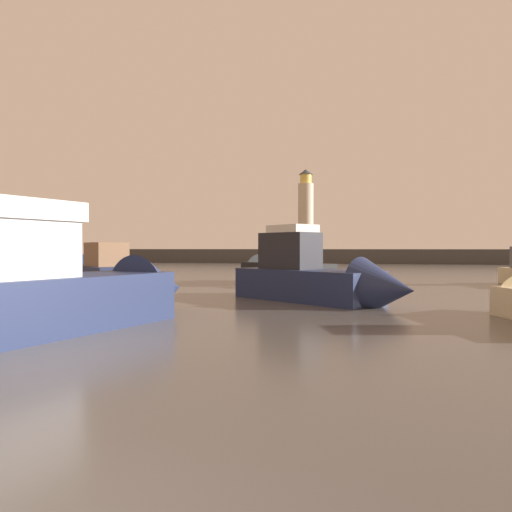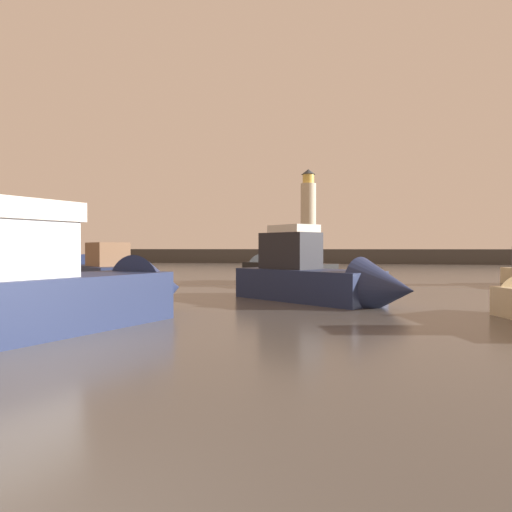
{
  "view_description": "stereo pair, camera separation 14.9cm",
  "coord_description": "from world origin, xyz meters",
  "px_view_note": "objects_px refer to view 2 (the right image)",
  "views": [
    {
      "loc": [
        2.59,
        -2.55,
        2.32
      ],
      "look_at": [
        -0.9,
        16.75,
        1.97
      ],
      "focal_mm": 32.43,
      "sensor_mm": 36.0,
      "label": 1
    },
    {
      "loc": [
        2.74,
        -2.52,
        2.32
      ],
      "look_at": [
        -0.9,
        16.75,
        1.97
      ],
      "focal_mm": 32.43,
      "sensor_mm": 36.0,
      "label": 2
    }
  ],
  "objects_px": {
    "lighthouse": "(308,211)",
    "motorboat_5": "(279,265)",
    "motorboat_2": "(94,273)",
    "motorboat_6": "(78,287)",
    "motorboat_4": "(326,280)"
  },
  "relations": [
    {
      "from": "lighthouse",
      "to": "motorboat_4",
      "type": "height_order",
      "value": "lighthouse"
    },
    {
      "from": "motorboat_2",
      "to": "motorboat_4",
      "type": "height_order",
      "value": "motorboat_4"
    },
    {
      "from": "lighthouse",
      "to": "motorboat_6",
      "type": "distance_m",
      "value": 59.4
    },
    {
      "from": "motorboat_4",
      "to": "motorboat_6",
      "type": "bearing_deg",
      "value": -132.96
    },
    {
      "from": "motorboat_6",
      "to": "motorboat_5",
      "type": "bearing_deg",
      "value": 78.48
    },
    {
      "from": "motorboat_2",
      "to": "motorboat_5",
      "type": "relative_size",
      "value": 1.07
    },
    {
      "from": "lighthouse",
      "to": "motorboat_4",
      "type": "bearing_deg",
      "value": -84.91
    },
    {
      "from": "motorboat_4",
      "to": "lighthouse",
      "type": "bearing_deg",
      "value": 95.09
    },
    {
      "from": "motorboat_2",
      "to": "lighthouse",
      "type": "bearing_deg",
      "value": 78.89
    },
    {
      "from": "motorboat_2",
      "to": "motorboat_6",
      "type": "distance_m",
      "value": 14.24
    },
    {
      "from": "motorboat_4",
      "to": "motorboat_6",
      "type": "relative_size",
      "value": 0.88
    },
    {
      "from": "lighthouse",
      "to": "motorboat_5",
      "type": "xyz_separation_m",
      "value": [
        1.18,
        -41.54,
        -6.73
      ]
    },
    {
      "from": "lighthouse",
      "to": "motorboat_5",
      "type": "height_order",
      "value": "lighthouse"
    },
    {
      "from": "lighthouse",
      "to": "motorboat_6",
      "type": "bearing_deg",
      "value": -92.3
    },
    {
      "from": "motorboat_5",
      "to": "motorboat_2",
      "type": "bearing_deg",
      "value": -154.6
    }
  ]
}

